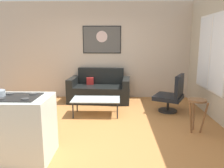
{
  "coord_description": "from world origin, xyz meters",
  "views": [
    {
      "loc": [
        0.5,
        -4.15,
        1.71
      ],
      "look_at": [
        0.37,
        0.9,
        0.7
      ],
      "focal_mm": 35.39,
      "sensor_mm": 36.0,
      "label": 1
    }
  ],
  "objects_px": {
    "coffee_table": "(96,100)",
    "wall_painting": "(102,40)",
    "bar_stool": "(197,107)",
    "armchair": "(172,95)",
    "couch": "(100,90)"
  },
  "relations": [
    {
      "from": "coffee_table",
      "to": "armchair",
      "type": "relative_size",
      "value": 1.19
    },
    {
      "from": "couch",
      "to": "wall_painting",
      "type": "distance_m",
      "value": 1.48
    },
    {
      "from": "armchair",
      "to": "bar_stool",
      "type": "xyz_separation_m",
      "value": [
        0.17,
        -1.18,
        0.07
      ]
    },
    {
      "from": "couch",
      "to": "wall_painting",
      "type": "bearing_deg",
      "value": 83.98
    },
    {
      "from": "bar_stool",
      "to": "wall_painting",
      "type": "relative_size",
      "value": 0.57
    },
    {
      "from": "wall_painting",
      "to": "coffee_table",
      "type": "bearing_deg",
      "value": -91.01
    },
    {
      "from": "coffee_table",
      "to": "wall_painting",
      "type": "bearing_deg",
      "value": 88.99
    },
    {
      "from": "coffee_table",
      "to": "bar_stool",
      "type": "bearing_deg",
      "value": -25.3
    },
    {
      "from": "bar_stool",
      "to": "coffee_table",
      "type": "bearing_deg",
      "value": 154.7
    },
    {
      "from": "coffee_table",
      "to": "bar_stool",
      "type": "distance_m",
      "value": 2.18
    },
    {
      "from": "couch",
      "to": "coffee_table",
      "type": "height_order",
      "value": "couch"
    },
    {
      "from": "couch",
      "to": "armchair",
      "type": "relative_size",
      "value": 1.9
    },
    {
      "from": "bar_stool",
      "to": "wall_painting",
      "type": "distance_m",
      "value": 3.44
    },
    {
      "from": "coffee_table",
      "to": "couch",
      "type": "bearing_deg",
      "value": 90.85
    },
    {
      "from": "coffee_table",
      "to": "bar_stool",
      "type": "height_order",
      "value": "bar_stool"
    }
  ]
}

